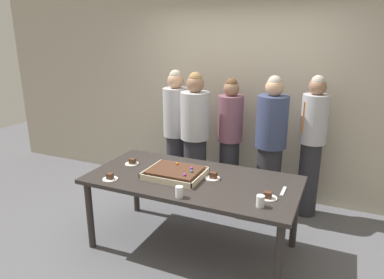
{
  "coord_description": "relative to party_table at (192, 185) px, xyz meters",
  "views": [
    {
      "loc": [
        1.32,
        -2.96,
        2.17
      ],
      "look_at": [
        -0.07,
        0.15,
        1.13
      ],
      "focal_mm": 33.14,
      "sensor_mm": 36.0,
      "label": 1
    }
  ],
  "objects": [
    {
      "name": "ground_plane",
      "position": [
        0.0,
        0.0,
        -0.7
      ],
      "size": [
        12.0,
        12.0,
        0.0
      ],
      "primitive_type": "plane",
      "color": "#5B5B60"
    },
    {
      "name": "interior_back_panel",
      "position": [
        0.0,
        1.6,
        0.8
      ],
      "size": [
        8.0,
        0.12,
        3.0
      ],
      "primitive_type": "cube",
      "color": "#B2A893",
      "rests_on": "ground_plane"
    },
    {
      "name": "party_table",
      "position": [
        0.0,
        0.0,
        0.0
      ],
      "size": [
        2.08,
        1.02,
        0.78
      ],
      "color": "#2D2826",
      "rests_on": "ground_plane"
    },
    {
      "name": "sheet_cake",
      "position": [
        -0.18,
        -0.03,
        0.11
      ],
      "size": [
        0.57,
        0.46,
        0.1
      ],
      "color": "beige",
      "rests_on": "party_table"
    },
    {
      "name": "plated_slice_near_left",
      "position": [
        -0.76,
        0.08,
        0.1
      ],
      "size": [
        0.15,
        0.15,
        0.07
      ],
      "color": "white",
      "rests_on": "party_table"
    },
    {
      "name": "plated_slice_near_right",
      "position": [
        -0.72,
        -0.36,
        0.1
      ],
      "size": [
        0.15,
        0.15,
        0.07
      ],
      "color": "white",
      "rests_on": "party_table"
    },
    {
      "name": "plated_slice_far_left",
      "position": [
        0.19,
        0.07,
        0.1
      ],
      "size": [
        0.15,
        0.15,
        0.07
      ],
      "color": "white",
      "rests_on": "party_table"
    },
    {
      "name": "plated_slice_far_right",
      "position": [
        0.78,
        -0.14,
        0.1
      ],
      "size": [
        0.15,
        0.15,
        0.07
      ],
      "color": "white",
      "rests_on": "party_table"
    },
    {
      "name": "drink_cup_nearest",
      "position": [
        0.06,
        -0.43,
        0.13
      ],
      "size": [
        0.07,
        0.07,
        0.1
      ],
      "primitive_type": "cylinder",
      "color": "white",
      "rests_on": "party_table"
    },
    {
      "name": "drink_cup_middle",
      "position": [
        0.76,
        -0.32,
        0.13
      ],
      "size": [
        0.07,
        0.07,
        0.1
      ],
      "primitive_type": "cylinder",
      "color": "white",
      "rests_on": "party_table"
    },
    {
      "name": "cake_server_utensil",
      "position": [
        0.88,
        0.06,
        0.08
      ],
      "size": [
        0.03,
        0.2,
        0.01
      ],
      "primitive_type": "cube",
      "color": "silver",
      "rests_on": "party_table"
    },
    {
      "name": "person_serving_front",
      "position": [
        -0.01,
        1.19,
        0.15
      ],
      "size": [
        0.32,
        0.32,
        1.63
      ],
      "rotation": [
        0.0,
        0.0,
        -1.71
      ],
      "color": "#28282D",
      "rests_on": "ground_plane"
    },
    {
      "name": "person_green_shirt_behind",
      "position": [
        0.54,
        1.05,
        0.18
      ],
      "size": [
        0.36,
        0.36,
        1.7
      ],
      "rotation": [
        0.0,
        0.0,
        -2.16
      ],
      "color": "#28282D",
      "rests_on": "ground_plane"
    },
    {
      "name": "person_striped_tie_right",
      "position": [
        -0.73,
        1.12,
        0.19
      ],
      "size": [
        0.34,
        0.34,
        1.7
      ],
      "rotation": [
        0.0,
        0.0,
        -1.12
      ],
      "color": "#28282D",
      "rests_on": "ground_plane"
    },
    {
      "name": "person_far_right_suit",
      "position": [
        0.99,
        1.22,
        0.2
      ],
      "size": [
        0.3,
        0.3,
        1.71
      ],
      "rotation": [
        0.0,
        0.0,
        -2.32
      ],
      "color": "#28282D",
      "rests_on": "ground_plane"
    },
    {
      "name": "person_left_edge_reaching",
      "position": [
        -0.36,
        0.88,
        0.19
      ],
      "size": [
        0.35,
        0.35,
        1.72
      ],
      "rotation": [
        0.0,
        0.0,
        -1.38
      ],
      "color": "#28282D",
      "rests_on": "ground_plane"
    }
  ]
}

